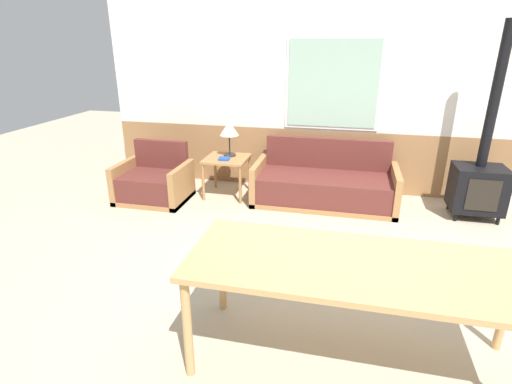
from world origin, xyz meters
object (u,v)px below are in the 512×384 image
(armchair, at_px, (154,183))
(side_table, at_px, (227,163))
(table_lamp, at_px, (229,129))
(wood_stove, at_px, (479,178))
(dining_table, at_px, (358,273))
(couch, at_px, (324,186))

(armchair, distance_m, side_table, 1.03)
(table_lamp, bearing_deg, side_table, -98.81)
(side_table, bearing_deg, wood_stove, -0.20)
(table_lamp, relative_size, wood_stove, 0.21)
(table_lamp, xyz_separation_m, wood_stove, (3.20, -0.11, -0.42))
(dining_table, height_order, wood_stove, wood_stove)
(wood_stove, bearing_deg, table_lamp, 177.96)
(wood_stove, bearing_deg, couch, 179.06)
(table_lamp, bearing_deg, dining_table, -59.52)
(couch, bearing_deg, wood_stove, -0.94)
(side_table, bearing_deg, couch, 0.80)
(couch, relative_size, dining_table, 0.86)
(wood_stove, bearing_deg, armchair, -174.77)
(armchair, relative_size, wood_stove, 0.40)
(table_lamp, distance_m, wood_stove, 3.23)
(side_table, relative_size, table_lamp, 1.20)
(table_lamp, height_order, dining_table, table_lamp)
(couch, xyz_separation_m, dining_table, (0.39, -2.85, 0.46))
(armchair, relative_size, side_table, 1.59)
(couch, bearing_deg, armchair, -169.85)
(side_table, xyz_separation_m, wood_stove, (3.21, -0.01, 0.04))
(couch, distance_m, wood_stove, 1.87)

